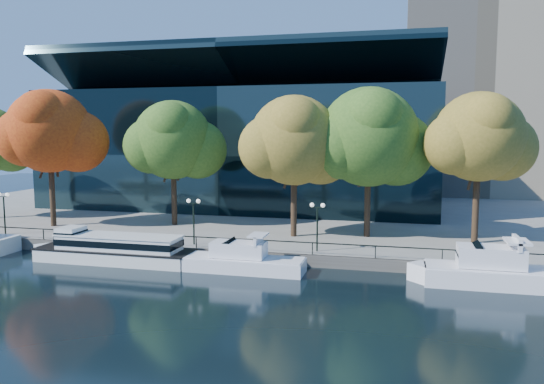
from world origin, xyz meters
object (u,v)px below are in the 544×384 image
(tree_2, at_px, (174,142))
(tree_3, at_px, (296,142))
(tour_boat, at_px, (110,248))
(tree_5, at_px, (481,139))
(tree_4, at_px, (371,139))
(cruiser_near, at_px, (239,259))
(lamp_2, at_px, (317,216))
(cruiser_far, at_px, (490,270))
(lamp_0, at_px, (4,204))
(lamp_1, at_px, (194,211))
(tree_1, at_px, (51,133))

(tree_2, bearing_deg, tree_3, -12.70)
(tour_boat, distance_m, tree_2, 15.19)
(tree_3, xyz_separation_m, tree_5, (16.20, 0.80, 0.37))
(tree_4, distance_m, tree_5, 9.47)
(cruiser_near, distance_m, tree_3, 13.42)
(tree_2, height_order, lamp_2, tree_2)
(cruiser_near, height_order, cruiser_far, cruiser_far)
(tour_boat, relative_size, lamp_2, 3.67)
(tour_boat, bearing_deg, tree_4, 27.97)
(tree_2, relative_size, lamp_0, 3.25)
(lamp_2, bearing_deg, tour_boat, -167.28)
(tree_4, bearing_deg, tour_boat, -152.03)
(tree_2, relative_size, tree_4, 0.94)
(tree_2, xyz_separation_m, lamp_2, (16.52, -8.72, -5.81))
(lamp_0, height_order, lamp_1, same)
(cruiser_far, distance_m, tree_4, 16.76)
(cruiser_near, height_order, tree_5, tree_5)
(cruiser_far, height_order, tree_5, tree_5)
(tree_3, height_order, lamp_0, tree_3)
(lamp_0, xyz_separation_m, lamp_2, (30.37, 0.00, 0.00))
(lamp_2, bearing_deg, tree_1, 170.05)
(tree_4, xyz_separation_m, tree_5, (9.45, -0.68, 0.08))
(tour_boat, xyz_separation_m, tree_5, (30.07, 10.27, 9.03))
(lamp_1, bearing_deg, tree_4, 25.98)
(tree_2, relative_size, lamp_1, 3.25)
(tree_2, height_order, tree_5, tree_5)
(lamp_0, relative_size, lamp_2, 1.00)
(lamp_1, bearing_deg, tour_boat, -147.41)
(tree_1, bearing_deg, lamp_0, -109.97)
(tree_3, bearing_deg, tour_boat, -145.68)
(tree_1, relative_size, tree_3, 1.07)
(tour_boat, bearing_deg, cruiser_near, -1.25)
(tree_1, height_order, tree_5, tree_1)
(tree_4, bearing_deg, tree_5, -4.13)
(tree_3, xyz_separation_m, lamp_0, (-27.40, -5.66, -5.87))
(lamp_0, distance_m, lamp_1, 19.48)
(cruiser_far, bearing_deg, tree_4, 130.16)
(tree_5, bearing_deg, tour_boat, -161.14)
(tree_1, bearing_deg, tree_3, 1.47)
(cruiser_near, xyz_separation_m, tree_2, (-11.06, 12.77, 8.85))
(tree_3, bearing_deg, tree_4, 12.41)
(lamp_0, height_order, lamp_2, same)
(tree_1, height_order, tree_3, tree_1)
(tour_boat, height_order, lamp_2, lamp_2)
(cruiser_far, distance_m, tree_1, 43.41)
(lamp_1, xyz_separation_m, lamp_2, (10.89, 0.00, 0.00))
(tree_1, height_order, lamp_2, tree_1)
(cruiser_far, xyz_separation_m, lamp_0, (-43.27, 3.65, 2.83))
(tour_boat, bearing_deg, tree_2, 88.55)
(lamp_2, bearing_deg, cruiser_far, -15.80)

